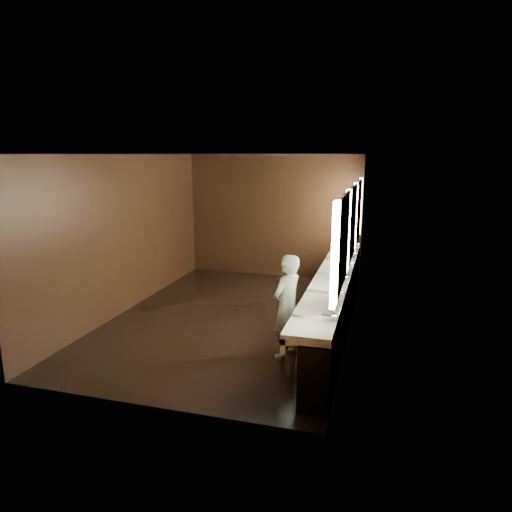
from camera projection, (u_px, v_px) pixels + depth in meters
The scene contains 10 objects.
floor at pixel (233, 317), 8.00m from camera, with size 6.00×6.00×0.00m, color black.
ceiling at pixel (231, 154), 7.39m from camera, with size 4.00×6.00×0.02m, color #2D2D2B.
wall_back at pixel (273, 216), 10.51m from camera, with size 4.00×0.02×2.80m, color black.
wall_front at pixel (142, 288), 4.87m from camera, with size 4.00×0.02×2.80m, color black.
wall_left at pixel (127, 234), 8.22m from camera, with size 0.02×6.00×2.80m, color black.
wall_right at pixel (352, 245), 7.17m from camera, with size 0.02×6.00×2.80m, color black.
sink_counter at pixel (337, 299), 7.42m from camera, with size 0.55×5.40×1.01m.
mirror_band at pixel (352, 223), 7.10m from camera, with size 0.06×5.03×1.15m.
person at pixel (287, 307), 6.31m from camera, with size 0.54×0.35×1.47m, color #8FCFD6.
trash_bin at pixel (321, 315), 7.34m from camera, with size 0.34×0.34×0.53m, color black.
Camera 1 is at (2.44, -7.18, 2.80)m, focal length 32.00 mm.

